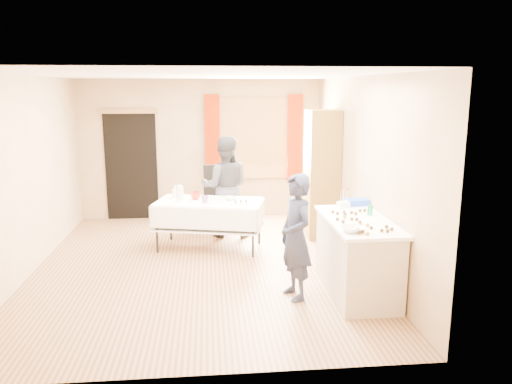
{
  "coord_description": "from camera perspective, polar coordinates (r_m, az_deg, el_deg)",
  "views": [
    {
      "loc": [
        0.13,
        -6.67,
        2.44
      ],
      "look_at": [
        0.78,
        0.0,
        1.04
      ],
      "focal_mm": 35.0,
      "sensor_mm": 36.0,
      "label": 1
    }
  ],
  "objects": [
    {
      "name": "cake_balls",
      "position": [
        5.91,
        11.69,
        -3.21
      ],
      "size": [
        0.52,
        1.04,
        0.04
      ],
      "color": "#3F2314",
      "rests_on": "counter"
    },
    {
      "name": "mixing_bowl",
      "position": [
        5.5,
        10.95,
        -4.2
      ],
      "size": [
        0.3,
        0.3,
        0.06
      ],
      "primitive_type": "imported",
      "rotation": [
        0.0,
        0.0,
        0.12
      ],
      "color": "white",
      "rests_on": "counter"
    },
    {
      "name": "girl",
      "position": [
        5.82,
        4.58,
        -5.15
      ],
      "size": [
        0.73,
        0.64,
        1.48
      ],
      "primitive_type": "imported",
      "rotation": [
        0.0,
        0.0,
        -1.29
      ],
      "color": "#1E233D",
      "rests_on": "floor"
    },
    {
      "name": "doorway",
      "position": [
        9.62,
        -14.06,
        2.86
      ],
      "size": [
        0.95,
        0.04,
        2.0
      ],
      "primitive_type": "cube",
      "color": "black",
      "rests_on": "floor"
    },
    {
      "name": "chair",
      "position": [
        8.77,
        -4.36,
        -2.1
      ],
      "size": [
        0.49,
        0.49,
        1.11
      ],
      "rotation": [
        0.0,
        0.0,
        0.08
      ],
      "color": "black",
      "rests_on": "floor"
    },
    {
      "name": "foam_block",
      "position": [
        6.58,
        9.95,
        -1.44
      ],
      "size": [
        0.17,
        0.14,
        0.08
      ],
      "primitive_type": "cube",
      "rotation": [
        0.0,
        0.0,
        0.31
      ],
      "color": "white",
      "rests_on": "counter"
    },
    {
      "name": "wall_back",
      "position": [
        9.5,
        -6.32,
        4.86
      ],
      "size": [
        4.5,
        0.02,
        2.6
      ],
      "primitive_type": "cube",
      "color": "tan",
      "rests_on": "floor"
    },
    {
      "name": "cup_red",
      "position": [
        7.74,
        -6.93,
        -0.41
      ],
      "size": [
        0.27,
        0.27,
        0.12
      ],
      "primitive_type": "imported",
      "rotation": [
        0.0,
        0.0,
        -0.45
      ],
      "color": "#AE2D1D",
      "rests_on": "party_table"
    },
    {
      "name": "pitcher",
      "position": [
        7.66,
        -8.7,
        -0.21
      ],
      "size": [
        0.13,
        0.13,
        0.22
      ],
      "primitive_type": "cylinder",
      "rotation": [
        0.0,
        0.0,
        -0.19
      ],
      "color": "silver",
      "rests_on": "party_table"
    },
    {
      "name": "counter",
      "position": [
        6.17,
        11.44,
        -7.19
      ],
      "size": [
        0.73,
        1.53,
        0.91
      ],
      "color": "#BFB29D",
      "rests_on": "floor"
    },
    {
      "name": "small_bowl",
      "position": [
        7.66,
        -2.94,
        -0.72
      ],
      "size": [
        0.25,
        0.25,
        0.05
      ],
      "primitive_type": "imported",
      "rotation": [
        0.0,
        0.0,
        -0.25
      ],
      "color": "white",
      "rests_on": "party_table"
    },
    {
      "name": "door_lintel",
      "position": [
        9.49,
        -14.4,
        8.93
      ],
      "size": [
        1.05,
        0.06,
        0.08
      ],
      "primitive_type": "cube",
      "color": "olive",
      "rests_on": "wall_back"
    },
    {
      "name": "wall_front",
      "position": [
        4.07,
        -7.15,
        -4.49
      ],
      "size": [
        4.5,
        0.02,
        2.6
      ],
      "primitive_type": "cube",
      "color": "tan",
      "rests_on": "floor"
    },
    {
      "name": "soda_can",
      "position": [
        6.26,
        12.9,
        -2.04
      ],
      "size": [
        0.08,
        0.08,
        0.12
      ],
      "primitive_type": "cylinder",
      "rotation": [
        0.0,
        0.0,
        0.17
      ],
      "color": "#128E52",
      "rests_on": "counter"
    },
    {
      "name": "wall_left",
      "position": [
        7.17,
        -24.93,
        1.58
      ],
      "size": [
        0.02,
        5.5,
        2.6
      ],
      "primitive_type": "cube",
      "color": "tan",
      "rests_on": "floor"
    },
    {
      "name": "curtain_left",
      "position": [
        9.39,
        -5.0,
        6.04
      ],
      "size": [
        0.28,
        0.06,
        1.65
      ],
      "primitive_type": "cube",
      "color": "#8D1E00",
      "rests_on": "wall_back"
    },
    {
      "name": "ceiling",
      "position": [
        6.67,
        -6.84,
        13.22
      ],
      "size": [
        4.5,
        5.5,
        0.02
      ],
      "primitive_type": "cube",
      "color": "white",
      "rests_on": "floor"
    },
    {
      "name": "cabinet",
      "position": [
        8.28,
        7.52,
        2.04
      ],
      "size": [
        0.5,
        0.6,
        2.09
      ],
      "primitive_type": "cube",
      "color": "olive",
      "rests_on": "floor"
    },
    {
      "name": "woman",
      "position": [
        8.25,
        -3.52,
        0.6
      ],
      "size": [
        0.95,
        0.81,
        1.67
      ],
      "primitive_type": "imported",
      "rotation": [
        0.0,
        0.0,
        3.03
      ],
      "color": "black",
      "rests_on": "floor"
    },
    {
      "name": "pastry_tray",
      "position": [
        7.42,
        -1.75,
        -1.25
      ],
      "size": [
        0.32,
        0.25,
        0.02
      ],
      "primitive_type": "cube",
      "rotation": [
        0.0,
        0.0,
        -0.21
      ],
      "color": "white",
      "rests_on": "party_table"
    },
    {
      "name": "bottle",
      "position": [
        7.95,
        -9.22,
        0.09
      ],
      "size": [
        0.1,
        0.1,
        0.19
      ],
      "primitive_type": "imported",
      "rotation": [
        0.0,
        0.0,
        0.1
      ],
      "color": "white",
      "rests_on": "party_table"
    },
    {
      "name": "window_pane",
      "position": [
        9.46,
        -0.25,
        6.13
      ],
      "size": [
        1.2,
        0.02,
        1.4
      ],
      "primitive_type": "cube",
      "color": "white",
      "rests_on": "wall_back"
    },
    {
      "name": "cup_rainbow",
      "position": [
        7.5,
        -5.87,
        -0.83
      ],
      "size": [
        0.14,
        0.14,
        0.11
      ],
      "primitive_type": "imported",
      "rotation": [
        0.0,
        0.0,
        -0.13
      ],
      "color": "red",
      "rests_on": "party_table"
    },
    {
      "name": "wall_right",
      "position": [
        7.09,
        12.01,
        2.33
      ],
      "size": [
        0.02,
        5.5,
        2.6
      ],
      "primitive_type": "cube",
      "color": "tan",
      "rests_on": "floor"
    },
    {
      "name": "blue_basket",
      "position": [
        6.76,
        11.42,
        -1.13
      ],
      "size": [
        0.32,
        0.23,
        0.08
      ],
      "primitive_type": "cube",
      "rotation": [
        0.0,
        0.0,
        0.1
      ],
      "color": "blue",
      "rests_on": "counter"
    },
    {
      "name": "curtain_right",
      "position": [
        9.53,
        4.47,
        6.13
      ],
      "size": [
        0.28,
        0.06,
        1.65
      ],
      "primitive_type": "cube",
      "color": "#8D1E00",
      "rests_on": "wall_back"
    },
    {
      "name": "party_table",
      "position": [
        7.71,
        -5.36,
        -3.22
      ],
      "size": [
        1.77,
        1.19,
        0.75
      ],
      "rotation": [
        0.0,
        0.0,
        -0.24
      ],
      "color": "black",
      "rests_on": "floor"
    },
    {
      "name": "window_frame",
      "position": [
        9.48,
        -0.26,
        6.14
      ],
      "size": [
        1.32,
        0.06,
        1.52
      ],
      "primitive_type": "cube",
      "color": "olive",
      "rests_on": "wall_back"
    },
    {
      "name": "floor",
      "position": [
        7.11,
        -6.32,
        -8.41
      ],
      "size": [
        4.5,
        5.5,
        0.02
      ],
      "primitive_type": "cube",
      "color": "#9E7047",
      "rests_on": "ground"
    }
  ]
}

